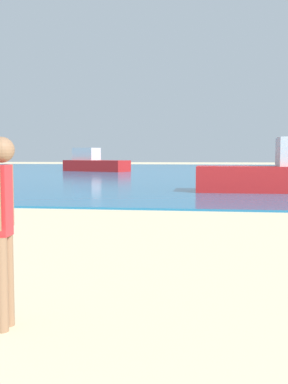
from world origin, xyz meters
TOP-DOWN VIEW (x-y plane):
  - water at (0.00, 44.63)m, footprint 160.00×60.00m
  - person_standing at (-0.87, 5.95)m, footprint 0.21×0.37m
  - boat_near at (3.52, 20.87)m, footprint 6.13×1.99m
  - boat_far at (-9.46, 42.59)m, footprint 6.26×4.17m

SIDE VIEW (x-z plane):
  - water at x=0.00m, z-range 0.00..0.06m
  - boat_far at x=-9.46m, z-range -0.25..1.78m
  - boat_near at x=3.52m, z-range -0.26..1.82m
  - person_standing at x=-0.87m, z-range 0.11..1.72m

